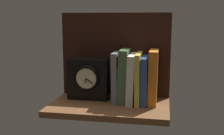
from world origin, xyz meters
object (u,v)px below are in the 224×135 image
Objects in this scene: book_green_romantic at (124,76)px; framed_clock at (88,79)px; book_yellow_seinlanguage at (139,78)px; book_blue_modern at (145,80)px; book_gray_chess at (116,77)px; book_white_catcher at (132,78)px; book_orange_pandolfini at (153,77)px.

book_green_romantic is 16.24cm from framed_clock.
book_blue_modern is at bearing 0.00° from book_yellow_seinlanguage.
book_green_romantic is at bearing -180.00° from book_blue_modern.
book_yellow_seinlanguage is 1.17× the size of framed_clock.
book_green_romantic is 1.07× the size of book_yellow_seinlanguage.
book_gray_chess reaches higher than book_blue_modern.
book_green_romantic is 1.15× the size of book_blue_modern.
book_green_romantic reaches higher than book_white_catcher.
book_orange_pandolfini is (6.08, 0.00, 0.68)cm from book_yellow_seinlanguage.
book_blue_modern is at bearing -0.78° from framed_clock.
book_gray_chess is at bearing 180.00° from book_white_catcher.
book_gray_chess is 6.93cm from book_white_catcher.
book_green_romantic is 1.25× the size of framed_clock.
book_green_romantic is (3.33, 0.00, 0.67)cm from book_gray_chess.
book_blue_modern is at bearing 0.00° from book_white_catcher.
book_blue_modern is (2.66, 0.00, -0.73)cm from book_yellow_seinlanguage.
framed_clock is at bearing 179.00° from book_white_catcher.
book_white_catcher is 1.15× the size of framed_clock.
book_green_romantic is 6.47cm from book_yellow_seinlanguage.
book_orange_pandolfini is (8.91, 0.00, 0.93)cm from book_white_catcher.
book_white_catcher is at bearing 0.00° from book_gray_chess.
framed_clock is (-25.18, 0.34, -0.76)cm from book_blue_modern.
book_white_catcher is at bearing 180.00° from book_yellow_seinlanguage.
book_green_romantic is 1.09× the size of book_white_catcher.
book_yellow_seinlanguage is 2.76cm from book_blue_modern.
book_yellow_seinlanguage is (2.83, 0.00, 0.25)cm from book_white_catcher.
framed_clock is (-28.60, 0.34, -2.16)cm from book_orange_pandolfini.
book_yellow_seinlanguage reaches higher than book_blue_modern.
framed_clock is at bearing 178.78° from book_green_romantic.
book_gray_chess is 3.40cm from book_green_romantic.
book_gray_chess is 1.08× the size of book_blue_modern.
book_yellow_seinlanguage is at bearing -180.00° from book_blue_modern.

